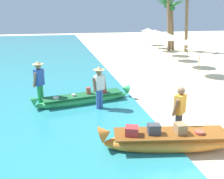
% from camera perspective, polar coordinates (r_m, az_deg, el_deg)
% --- Properties ---
extents(ground_plane, '(80.00, 80.00, 0.00)m').
position_cam_1_polar(ground_plane, '(8.40, 18.98, -9.37)').
color(ground_plane, beige).
extents(boat_orange_foreground, '(3.98, 1.38, 0.84)m').
position_cam_1_polar(boat_orange_foreground, '(7.07, 13.10, -11.20)').
color(boat_orange_foreground, orange).
rests_on(boat_orange_foreground, ground).
extents(boat_green_midground, '(4.14, 1.38, 0.71)m').
position_cam_1_polar(boat_green_midground, '(10.23, -6.45, -2.15)').
color(boat_green_midground, '#38B760').
rests_on(boat_green_midground, ground).
extents(person_vendor_hatted, '(0.58, 0.44, 1.74)m').
position_cam_1_polar(person_vendor_hatted, '(9.34, -2.93, 0.89)').
color(person_vendor_hatted, '#3D5BA8').
rests_on(person_vendor_hatted, ground).
extents(person_tourist_customer, '(0.56, 0.48, 1.60)m').
position_cam_1_polar(person_tourist_customer, '(7.55, 15.11, -4.54)').
color(person_tourist_customer, '#333842').
rests_on(person_tourist_customer, ground).
extents(person_vendor_assistant, '(0.50, 0.56, 1.86)m').
position_cam_1_polar(person_vendor_assistant, '(10.13, -16.23, 1.93)').
color(person_vendor_assistant, green).
rests_on(person_vendor_assistant, ground).
extents(parasol_row_0, '(1.60, 1.60, 1.91)m').
position_cam_1_polar(parasol_row_0, '(15.50, 19.57, 9.26)').
color(parasol_row_0, '#8E6B47').
rests_on(parasol_row_0, ground).
extents(parasol_row_1, '(1.60, 1.60, 1.91)m').
position_cam_1_polar(parasol_row_1, '(17.85, 17.02, 10.42)').
color(parasol_row_1, '#8E6B47').
rests_on(parasol_row_1, ground).
extents(parasol_row_2, '(1.60, 1.60, 1.91)m').
position_cam_1_polar(parasol_row_2, '(20.15, 13.98, 11.35)').
color(parasol_row_2, '#8E6B47').
rests_on(parasol_row_2, ground).
extents(parasol_row_3, '(1.60, 1.60, 1.91)m').
position_cam_1_polar(parasol_row_3, '(22.38, 12.73, 11.96)').
color(parasol_row_3, '#8E6B47').
rests_on(parasol_row_3, ground).
extents(parasol_row_4, '(1.60, 1.60, 1.91)m').
position_cam_1_polar(parasol_row_4, '(24.92, 10.81, 12.57)').
color(parasol_row_4, '#8E6B47').
rests_on(parasol_row_4, ground).
extents(parasol_row_5, '(1.60, 1.60, 1.91)m').
position_cam_1_polar(parasol_row_5, '(26.96, 9.76, 12.95)').
color(parasol_row_5, '#8E6B47').
rests_on(parasol_row_5, ground).
extents(parasol_row_6, '(1.60, 1.60, 1.91)m').
position_cam_1_polar(parasol_row_6, '(29.37, 8.20, 13.35)').
color(parasol_row_6, '#8E6B47').
rests_on(parasol_row_6, ground).
extents(palm_tree_tall_inland, '(2.95, 2.73, 4.94)m').
position_cam_1_polar(palm_tree_tall_inland, '(25.46, 13.40, 17.35)').
color(palm_tree_tall_inland, brown).
rests_on(palm_tree_tall_inland, ground).
extents(palm_tree_leaning_seaward, '(2.41, 2.89, 5.20)m').
position_cam_1_polar(palm_tree_leaning_seaward, '(26.24, 12.73, 17.75)').
color(palm_tree_leaning_seaward, brown).
rests_on(palm_tree_leaning_seaward, ground).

